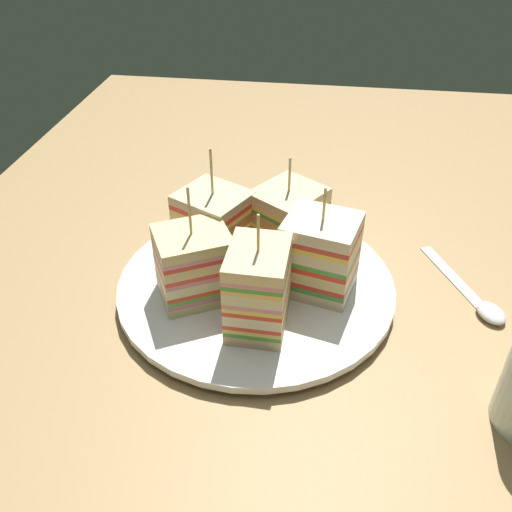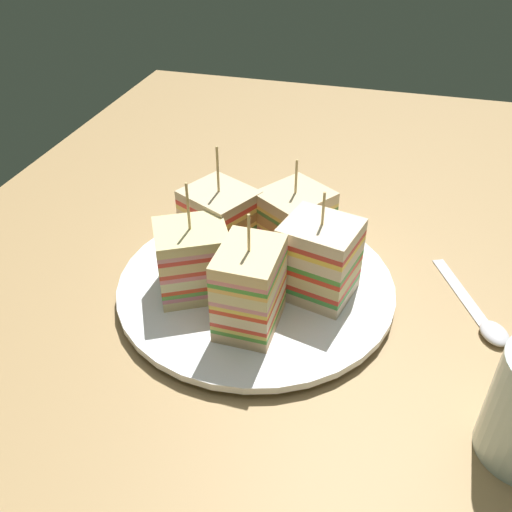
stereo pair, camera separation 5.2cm
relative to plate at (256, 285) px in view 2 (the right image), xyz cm
name	(u,v)px [view 2 (the right image)]	position (x,y,z in cm)	size (l,w,h in cm)	color
ground_plane	(256,298)	(0.00, 0.00, -1.71)	(122.67, 75.38, 1.80)	#A17E50
plate	(256,285)	(0.00, 0.00, 0.00)	(26.84, 26.84, 1.33)	white
sandwich_wedge_0	(293,224)	(5.40, -2.41, 4.12)	(8.55, 8.35, 10.71)	beige
sandwich_wedge_1	(221,223)	(3.61, 4.70, 4.16)	(8.02, 8.35, 11.98)	beige
sandwich_wedge_2	(193,260)	(-2.71, 5.27, 3.96)	(7.91, 8.30, 11.46)	beige
sandwich_wedge_3	(249,288)	(-5.84, -1.03, 4.46)	(6.59, 5.07, 11.32)	#DDB384
sandwich_wedge_4	(318,260)	(-0.16, -5.92, 4.30)	(7.09, 7.65, 10.79)	beige
spoon	(484,320)	(1.19, -21.39, -0.42)	(12.76, 7.16, 1.00)	silver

